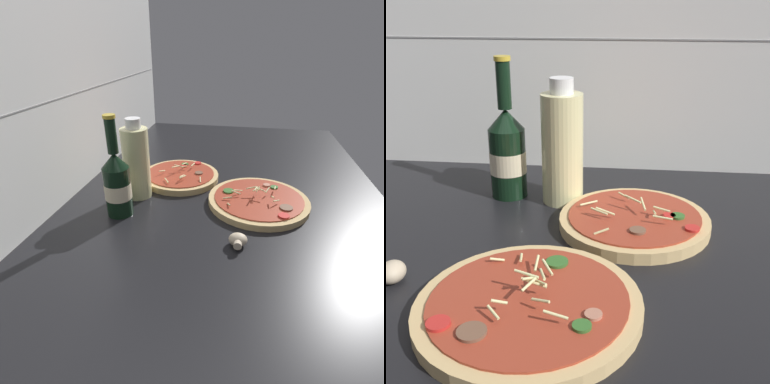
# 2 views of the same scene
# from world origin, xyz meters

# --- Properties ---
(counter_slab) EXTENTS (1.60, 0.90, 0.03)m
(counter_slab) POSITION_xyz_m (0.00, 0.00, 0.01)
(counter_slab) COLOR black
(counter_slab) RESTS_ON ground
(tile_backsplash) EXTENTS (1.60, 0.01, 0.60)m
(tile_backsplash) POSITION_xyz_m (0.00, 0.45, 0.30)
(tile_backsplash) COLOR white
(tile_backsplash) RESTS_ON ground
(pizza_near) EXTENTS (0.28, 0.28, 0.05)m
(pizza_near) POSITION_xyz_m (-0.01, -0.09, 0.04)
(pizza_near) COLOR tan
(pizza_near) RESTS_ON counter_slab
(pizza_far) EXTENTS (0.25, 0.25, 0.05)m
(pizza_far) POSITION_xyz_m (0.11, 0.16, 0.04)
(pizza_far) COLOR tan
(pizza_far) RESTS_ON counter_slab
(beer_bottle) EXTENTS (0.07, 0.07, 0.26)m
(beer_bottle) POSITION_xyz_m (-0.13, 0.28, 0.11)
(beer_bottle) COLOR black
(beer_bottle) RESTS_ON counter_slab
(oil_bottle) EXTENTS (0.08, 0.08, 0.23)m
(oil_bottle) POSITION_xyz_m (-0.02, 0.26, 0.13)
(oil_bottle) COLOR beige
(oil_bottle) RESTS_ON counter_slab
(mushroom_left) EXTENTS (0.04, 0.04, 0.03)m
(mushroom_left) POSITION_xyz_m (-0.21, -0.04, 0.04)
(mushroom_left) COLOR beige
(mushroom_left) RESTS_ON counter_slab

